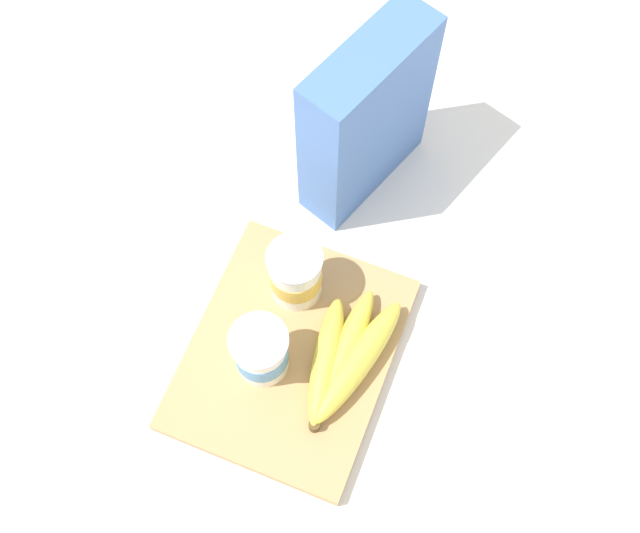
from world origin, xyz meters
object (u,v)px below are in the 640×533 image
object	(u,v)px
cutting_board	(291,354)
yogurt_cup_back	(296,274)
banana_bunch	(344,359)
cereal_box	(366,119)
yogurt_cup_front	(261,352)

from	to	relation	value
cutting_board	yogurt_cup_back	bearing A→B (deg)	17.01
banana_bunch	yogurt_cup_back	bearing A→B (deg)	52.37
cutting_board	cereal_box	bearing A→B (deg)	2.30
yogurt_cup_back	cutting_board	bearing A→B (deg)	-162.99
yogurt_cup_front	banana_bunch	xyz separation A→B (m)	(0.04, -0.09, -0.03)
cutting_board	yogurt_cup_front	distance (m)	0.07
cereal_box	banana_bunch	distance (m)	0.31
yogurt_cup_front	banana_bunch	bearing A→B (deg)	-68.68
yogurt_cup_front	yogurt_cup_back	world-z (taller)	yogurt_cup_back
cutting_board	yogurt_cup_front	world-z (taller)	yogurt_cup_front
banana_bunch	cereal_box	bearing A→B (deg)	15.93
cutting_board	banana_bunch	size ratio (longest dim) A/B	1.57
yogurt_cup_front	yogurt_cup_back	xyz separation A→B (m)	(0.11, -0.00, 0.00)
cutting_board	banana_bunch	bearing A→B (deg)	-81.76
cutting_board	yogurt_cup_back	size ratio (longest dim) A/B	3.15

